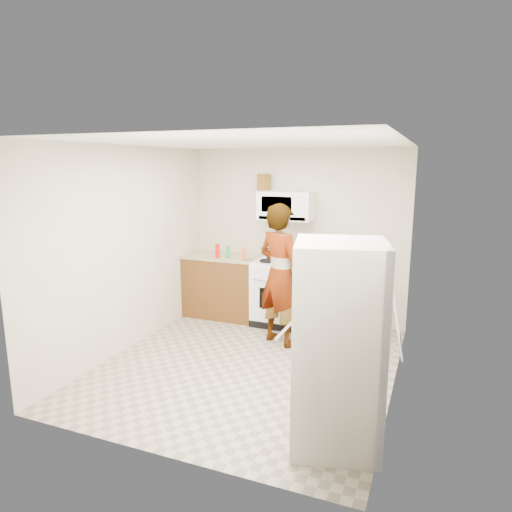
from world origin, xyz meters
The scene contains 20 objects.
floor centered at (0.00, 0.00, 0.00)m, with size 3.60×3.60×0.00m, color gray.
back_wall centered at (0.00, 1.79, 1.25)m, with size 3.20×0.02×2.50m, color beige.
right_wall centered at (1.59, 0.00, 1.25)m, with size 0.02×3.60×2.50m, color beige.
cabinet_left centered at (-1.04, 1.49, 0.45)m, with size 1.12×0.62×0.90m, color #5C3015.
counter_left centered at (-1.04, 1.49, 0.92)m, with size 1.14×0.64×0.04m, color #988E67.
cabinet_right centered at (0.68, 1.49, 0.45)m, with size 0.80×0.62×0.90m, color #5C3015.
counter_right centered at (0.68, 1.49, 0.92)m, with size 0.82×0.64×0.04m, color #988E67.
gas_range centered at (-0.10, 1.48, 0.49)m, with size 0.76×0.65×1.13m.
microwave centered at (-0.10, 1.61, 1.70)m, with size 0.76×0.38×0.40m, color white.
person centered at (0.11, 0.77, 0.90)m, with size 0.66×0.43×1.81m, color tan.
fridge centered at (1.24, -1.10, 0.85)m, with size 0.70×0.70×1.70m, color beige.
kettle centered at (0.71, 1.59, 1.04)m, with size 0.17×0.17×0.20m, color silver.
jug centered at (-0.46, 1.67, 2.02)m, with size 0.14×0.14×0.24m, color brown.
saucepan centered at (-0.23, 1.62, 1.02)m, with size 0.24×0.24×0.13m, color silver.
tray centered at (0.09, 1.37, 0.96)m, with size 0.25×0.16×0.05m, color white.
bottle_spray centered at (-1.03, 1.29, 1.04)m, with size 0.06×0.06×0.21m, color red.
bottle_hot_sauce centered at (-0.64, 1.30, 1.02)m, with size 0.06×0.06×0.18m, color #E95A19.
bottle_green_cap centered at (-0.88, 1.31, 1.02)m, with size 0.06×0.06×0.18m, color #1A903D.
pot_lid centered at (-0.53, 1.33, 0.94)m, with size 0.25×0.25×0.01m, color white.
broom centered at (1.52, 0.67, 0.72)m, with size 0.03×0.03×1.44m, color silver.
Camera 1 is at (1.91, -4.53, 2.28)m, focal length 32.00 mm.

